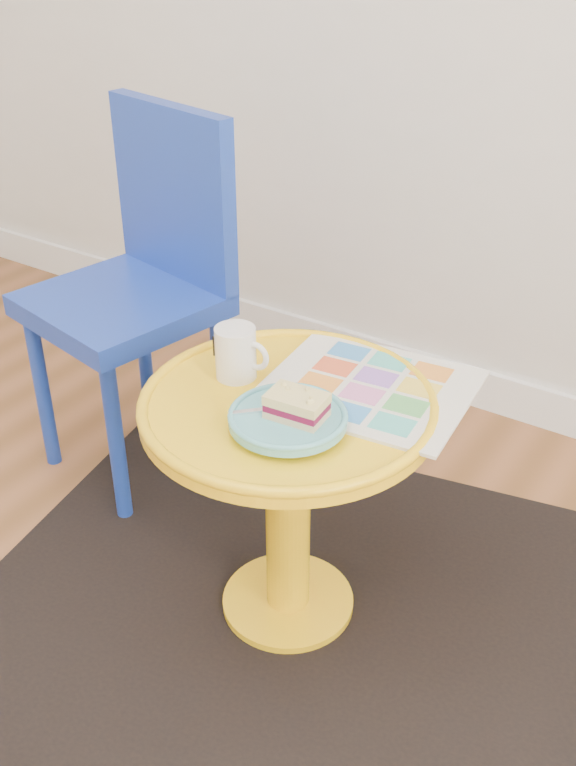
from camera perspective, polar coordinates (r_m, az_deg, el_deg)
The scene contains 8 objects.
rug at distance 1.88m, azimuth 0.00°, elevation -14.57°, with size 1.30×1.10×0.01m, color black.
side_table at distance 1.63m, azimuth 0.00°, elevation -5.56°, with size 0.54×0.54×0.52m.
chair at distance 2.08m, azimuth -9.64°, elevation 7.19°, with size 0.47×0.47×0.90m.
newspaper at distance 1.60m, azimuth 5.45°, elevation -0.27°, with size 0.37×0.31×0.01m, color silver.
mug at distance 1.60m, azimuth -3.45°, elevation 2.12°, with size 0.11×0.08×0.10m.
plate at distance 1.47m, azimuth -0.01°, elevation -2.44°, with size 0.21×0.21×0.02m.
cake_slice at distance 1.45m, azimuth 0.59°, elevation -1.52°, with size 0.10×0.07×0.04m.
fork at distance 1.47m, azimuth -1.01°, elevation -1.75°, with size 0.11×0.11×0.00m.
Camera 1 is at (0.87, -0.07, 1.35)m, focal length 40.00 mm.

